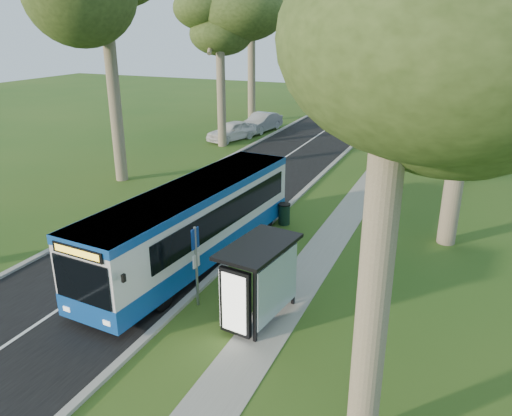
{
  "coord_description": "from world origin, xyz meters",
  "views": [
    {
      "loc": [
        7.73,
        -14.6,
        8.57
      ],
      "look_at": [
        0.3,
        2.71,
        1.6
      ],
      "focal_mm": 35.0,
      "sensor_mm": 36.0,
      "label": 1
    }
  ],
  "objects_px": {
    "bus_shelter": "(258,273)",
    "car_silver": "(261,122)",
    "car_white": "(232,131)",
    "bus": "(195,223)",
    "bus_stop_sign": "(196,258)",
    "litter_bin": "(284,214)"
  },
  "relations": [
    {
      "from": "litter_bin",
      "to": "car_white",
      "type": "distance_m",
      "value": 17.73
    },
    {
      "from": "bus",
      "to": "bus_stop_sign",
      "type": "relative_size",
      "value": 4.15
    },
    {
      "from": "bus_stop_sign",
      "to": "car_silver",
      "type": "height_order",
      "value": "bus_stop_sign"
    },
    {
      "from": "bus",
      "to": "bus_stop_sign",
      "type": "xyz_separation_m",
      "value": [
        1.67,
        -2.81,
        0.15
      ]
    },
    {
      "from": "bus",
      "to": "bus_shelter",
      "type": "xyz_separation_m",
      "value": [
        3.89,
        -3.05,
        0.19
      ]
    },
    {
      "from": "bus",
      "to": "car_white",
      "type": "bearing_deg",
      "value": 116.76
    },
    {
      "from": "bus_shelter",
      "to": "car_silver",
      "type": "distance_m",
      "value": 28.92
    },
    {
      "from": "litter_bin",
      "to": "car_white",
      "type": "height_order",
      "value": "car_white"
    },
    {
      "from": "bus_stop_sign",
      "to": "bus_shelter",
      "type": "distance_m",
      "value": 2.23
    },
    {
      "from": "litter_bin",
      "to": "car_white",
      "type": "bearing_deg",
      "value": 123.53
    },
    {
      "from": "bus_shelter",
      "to": "bus_stop_sign",
      "type": "bearing_deg",
      "value": -178.64
    },
    {
      "from": "bus_shelter",
      "to": "car_white",
      "type": "relative_size",
      "value": 0.69
    },
    {
      "from": "car_white",
      "to": "bus_stop_sign",
      "type": "bearing_deg",
      "value": -48.27
    },
    {
      "from": "bus_shelter",
      "to": "car_white",
      "type": "xyz_separation_m",
      "value": [
        -11.85,
        22.66,
        -0.98
      ]
    },
    {
      "from": "bus",
      "to": "car_white",
      "type": "distance_m",
      "value": 21.18
    },
    {
      "from": "bus",
      "to": "bus_stop_sign",
      "type": "bearing_deg",
      "value": -54.64
    },
    {
      "from": "bus_stop_sign",
      "to": "bus",
      "type": "bearing_deg",
      "value": 124.24
    },
    {
      "from": "litter_bin",
      "to": "car_white",
      "type": "relative_size",
      "value": 0.22
    },
    {
      "from": "bus_stop_sign",
      "to": "car_white",
      "type": "relative_size",
      "value": 0.62
    },
    {
      "from": "bus",
      "to": "bus_stop_sign",
      "type": "height_order",
      "value": "bus"
    },
    {
      "from": "car_white",
      "to": "car_silver",
      "type": "relative_size",
      "value": 0.94
    },
    {
      "from": "bus",
      "to": "litter_bin",
      "type": "distance_m",
      "value": 5.27
    }
  ]
}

